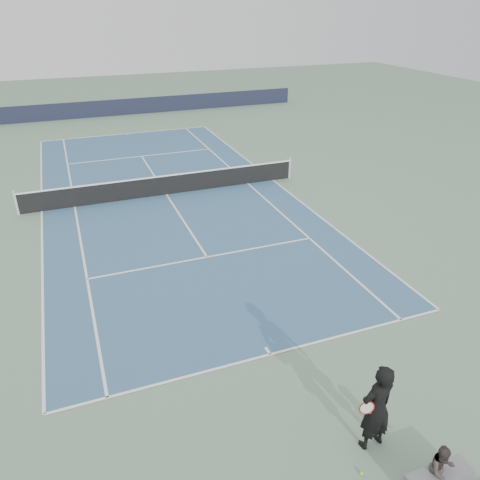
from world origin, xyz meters
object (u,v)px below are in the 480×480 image
object	(u,v)px
tennis_net	(166,185)
spectator_bench	(440,475)
tennis_player	(376,407)
tennis_ball	(362,473)

from	to	relation	value
tennis_net	spectator_bench	distance (m)	16.43
tennis_net	tennis_player	xyz separation A→B (m)	(0.82, -15.10, 0.53)
tennis_net	spectator_bench	world-z (taller)	tennis_net
tennis_net	spectator_bench	size ratio (longest dim) A/B	9.81
tennis_player	spectator_bench	xyz separation A→B (m)	(0.59, -1.27, -0.66)
tennis_ball	spectator_bench	distance (m)	1.41
spectator_bench	tennis_player	bearing A→B (deg)	114.82
tennis_net	tennis_ball	bearing A→B (deg)	-89.09
tennis_ball	tennis_player	bearing A→B (deg)	43.67
tennis_player	spectator_bench	bearing A→B (deg)	-65.18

